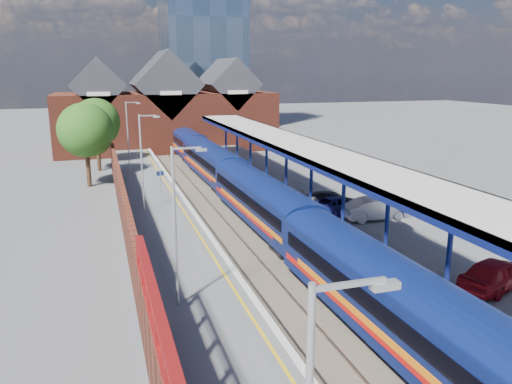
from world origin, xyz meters
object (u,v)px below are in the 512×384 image
Objects in this scene: train at (233,176)px; lamp_post_d at (129,132)px; lamp_post_c at (143,157)px; parked_car_red at (496,273)px; parked_car_dark at (332,201)px; parked_car_silver at (376,209)px; lamp_post_b at (178,217)px; platform_sign at (161,181)px; parked_car_blue at (337,205)px.

train is 13.98m from lamp_post_d.
lamp_post_c is 1.60× the size of parked_car_red.
lamp_post_c is 1.48× the size of parked_car_dark.
parked_car_dark is (-1.88, 3.02, -0.07)m from parked_car_silver.
platform_sign is at bearing 85.67° from lamp_post_b.
lamp_post_b reaches higher than parked_car_silver.
train is 9.42× the size of lamp_post_b.
lamp_post_b is at bearing 60.38° from parked_car_red.
lamp_post_d reaches higher than parked_car_red.
train is at bearing 33.24° from parked_car_silver.
train is 24.41m from parked_car_red.
train is at bearing -3.42° from parked_car_red.
lamp_post_b is 16.00m from lamp_post_c.
parked_car_blue is (13.02, 11.06, -3.36)m from lamp_post_b.
parked_car_silver is at bearing -124.82° from parked_car_dark.
platform_sign reaches higher than parked_car_red.
lamp_post_d is at bearing 90.00° from lamp_post_c.
train reaches higher than parked_car_dark.
lamp_post_d is at bearing 11.29° from parked_car_blue.
lamp_post_b is 14.97m from parked_car_red.
lamp_post_d is at bearing 125.04° from train.
lamp_post_b is at bearing -90.00° from lamp_post_d.
lamp_post_b is at bearing -94.33° from platform_sign.
lamp_post_b is at bearing -90.00° from lamp_post_c.
train reaches higher than parked_car_silver.
lamp_post_b reaches higher than parked_car_blue.
lamp_post_b reaches higher than platform_sign.
parked_car_silver is at bearing -25.64° from lamp_post_c.
parked_car_red is 11.60m from parked_car_silver.
platform_sign reaches higher than parked_car_silver.
lamp_post_b is at bearing -110.69° from train.
parked_car_silver is 1.00× the size of parked_car_blue.
lamp_post_c is (-7.86, -4.80, 2.87)m from train.
lamp_post_c is at bearing 67.18° from parked_car_silver.
lamp_post_d reaches higher than train.
platform_sign reaches higher than parked_car_dark.
lamp_post_d is 14.25m from platform_sign.
parked_car_silver is 3.55m from parked_car_dark.
parked_car_blue is at bearing -20.77° from lamp_post_c.
lamp_post_d is (0.00, 16.00, 0.00)m from lamp_post_c.
train is 15.05× the size of parked_car_red.
parked_car_red is 0.95× the size of parked_car_silver.
parked_car_dark is (12.98, -4.12, -3.31)m from lamp_post_c.
lamp_post_d is 37.72m from parked_car_red.
lamp_post_b is 17.41m from parked_car_blue.
platform_sign is at bearing 38.66° from parked_car_blue.
platform_sign is (1.36, -14.00, -2.30)m from lamp_post_d.
parked_car_silver is at bearing -34.08° from platform_sign.
lamp_post_b is (-7.86, -20.80, 2.87)m from train.
lamp_post_d is (-7.86, 11.20, 2.87)m from train.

